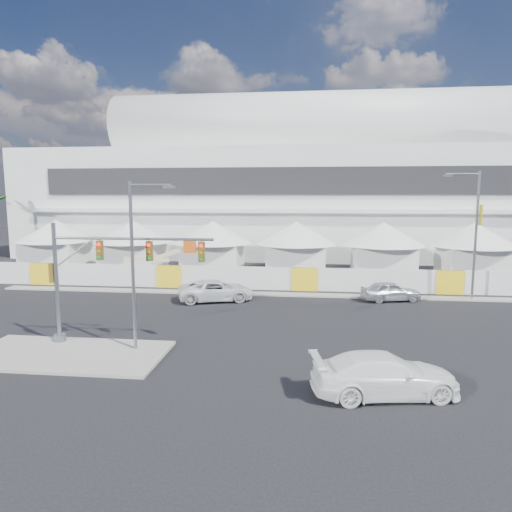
# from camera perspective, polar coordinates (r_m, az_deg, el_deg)

# --- Properties ---
(ground) EXTENTS (160.00, 160.00, 0.00)m
(ground) POSITION_cam_1_polar(r_m,az_deg,el_deg) (26.45, -7.57, -10.54)
(ground) COLOR black
(ground) RESTS_ON ground
(median_island) EXTENTS (10.00, 5.00, 0.15)m
(median_island) POSITION_cam_1_polar(r_m,az_deg,el_deg) (25.93, -22.50, -11.29)
(median_island) COLOR gray
(median_island) RESTS_ON ground
(far_curb) EXTENTS (80.00, 1.20, 0.12)m
(far_curb) POSITION_cam_1_polar(r_m,az_deg,el_deg) (40.17, 26.52, -4.87)
(far_curb) COLOR gray
(far_curb) RESTS_ON ground
(stadium) EXTENTS (80.00, 24.80, 21.98)m
(stadium) POSITION_cam_1_polar(r_m,az_deg,el_deg) (65.89, 8.80, 8.70)
(stadium) COLOR silver
(stadium) RESTS_ON ground
(tent_row) EXTENTS (53.40, 8.40, 5.40)m
(tent_row) POSITION_cam_1_polar(r_m,az_deg,el_deg) (48.94, -0.22, 1.75)
(tent_row) COLOR silver
(tent_row) RESTS_ON ground
(hoarding_fence) EXTENTS (70.00, 0.25, 2.00)m
(hoarding_fence) POSITION_cam_1_polar(r_m,az_deg,el_deg) (39.51, 6.10, -2.89)
(hoarding_fence) COLOR silver
(hoarding_fence) RESTS_ON ground
(sedan_silver) EXTENTS (2.82, 4.85, 1.55)m
(sedan_silver) POSITION_cam_1_polar(r_m,az_deg,el_deg) (37.09, 16.47, -4.23)
(sedan_silver) COLOR silver
(sedan_silver) RESTS_ON ground
(pickup_curb) EXTENTS (4.33, 6.38, 1.62)m
(pickup_curb) POSITION_cam_1_polar(r_m,az_deg,el_deg) (35.76, -5.01, -4.32)
(pickup_curb) COLOR silver
(pickup_curb) RESTS_ON ground
(pickup_near) EXTENTS (3.53, 6.41, 1.76)m
(pickup_near) POSITION_cam_1_polar(r_m,az_deg,el_deg) (20.15, 15.77, -14.08)
(pickup_near) COLOR white
(pickup_near) RESTS_ON ground
(traffic_mast) EXTENTS (9.11, 0.64, 6.60)m
(traffic_mast) POSITION_cam_1_polar(r_m,az_deg,el_deg) (26.21, -19.81, -2.39)
(traffic_mast) COLOR slate
(traffic_mast) RESTS_ON median_island
(streetlight_median) EXTENTS (2.43, 0.24, 8.78)m
(streetlight_median) POSITION_cam_1_polar(r_m,az_deg,el_deg) (24.25, -14.70, 0.19)
(streetlight_median) COLOR slate
(streetlight_median) RESTS_ON median_island
(streetlight_curb) EXTENTS (2.96, 0.67, 10.01)m
(streetlight_curb) POSITION_cam_1_polar(r_m,az_deg,el_deg) (39.02, 25.51, 3.38)
(streetlight_curb) COLOR slate
(streetlight_curb) RESTS_ON ground
(boom_lift) EXTENTS (8.05, 2.07, 4.07)m
(boom_lift) POSITION_cam_1_polar(r_m,az_deg,el_deg) (43.69, -14.21, -1.94)
(boom_lift) COLOR #CD5213
(boom_lift) RESTS_ON ground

